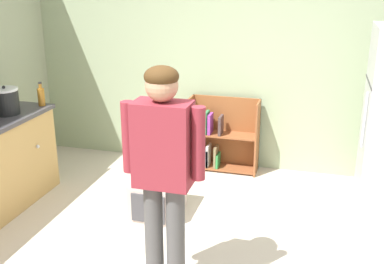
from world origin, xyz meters
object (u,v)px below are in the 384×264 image
object	(u,v)px
bookshelf	(219,139)
crock_pot	(5,101)
standing_person	(163,163)
pet_carrier	(158,196)
green_cup	(10,101)
amber_bottle	(41,96)

from	to	relation	value
bookshelf	crock_pot	distance (m)	2.35
bookshelf	standing_person	xyz separation A→B (m)	(0.12, -2.33, 0.64)
pet_carrier	crock_pot	size ratio (longest dim) A/B	1.96
pet_carrier	standing_person	bearing A→B (deg)	-67.94
pet_carrier	crock_pot	xyz separation A→B (m)	(-1.50, -0.09, 0.85)
standing_person	green_cup	bearing A→B (deg)	148.48
bookshelf	crock_pot	size ratio (longest dim) A/B	3.02
crock_pot	bookshelf	bearing A→B (deg)	35.99
crock_pot	amber_bottle	size ratio (longest dim) A/B	1.14
bookshelf	amber_bottle	bearing A→B (deg)	-149.97
standing_person	bookshelf	bearing A→B (deg)	93.05
bookshelf	pet_carrier	distance (m)	1.29
amber_bottle	green_cup	bearing A→B (deg)	-164.61
standing_person	pet_carrier	size ratio (longest dim) A/B	3.00
standing_person	pet_carrier	distance (m)	1.44
standing_person	crock_pot	bearing A→B (deg)	152.52
standing_person	amber_bottle	world-z (taller)	standing_person
green_cup	pet_carrier	bearing A→B (deg)	-6.51
standing_person	pet_carrier	xyz separation A→B (m)	(-0.45, 1.10, -0.82)
bookshelf	amber_bottle	xyz separation A→B (m)	(-1.66, -0.96, 0.63)
amber_bottle	green_cup	world-z (taller)	amber_bottle
bookshelf	crock_pot	xyz separation A→B (m)	(-1.82, -1.32, 0.66)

